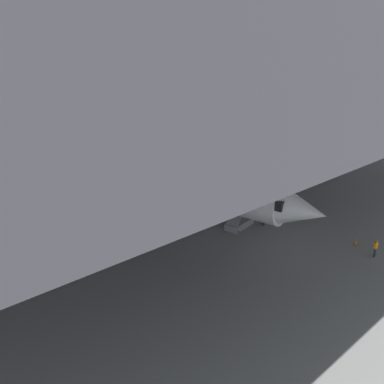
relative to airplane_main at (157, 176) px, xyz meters
The scene contains 8 objects.
ground_plane 3.68m from the airplane_main, 124.74° to the right, with size 110.00×110.00×0.00m, color slate.
hangar_structure 19.75m from the airplane_main, 91.83° to the left, with size 121.00×99.00×18.90m.
airplane_main is the anchor object (origin of this frame).
boarding_stairs 11.50m from the airplane_main, 76.30° to the right, with size 4.58×2.19×4.86m.
crew_worker_near_nose 24.50m from the airplane_main, 74.90° to the right, with size 0.55×0.24×1.73m.
crew_worker_by_stairs 13.41m from the airplane_main, 70.25° to the right, with size 0.41×0.42×1.60m.
traffic_cone_orange 22.71m from the airplane_main, 70.59° to the right, with size 0.36×0.36×0.60m.
baggage_tug 11.92m from the airplane_main, 74.50° to the left, with size 1.65×2.39×0.90m.
Camera 1 is at (-28.23, -36.70, 18.32)m, focal length 39.17 mm.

